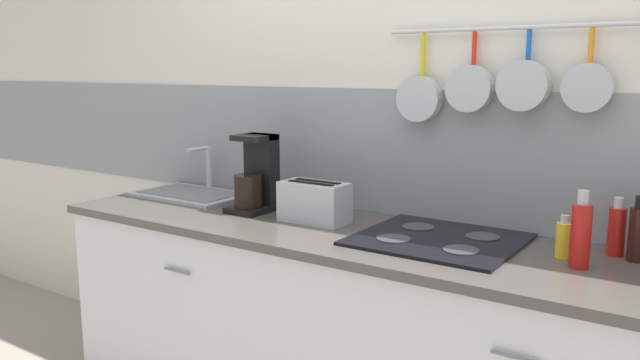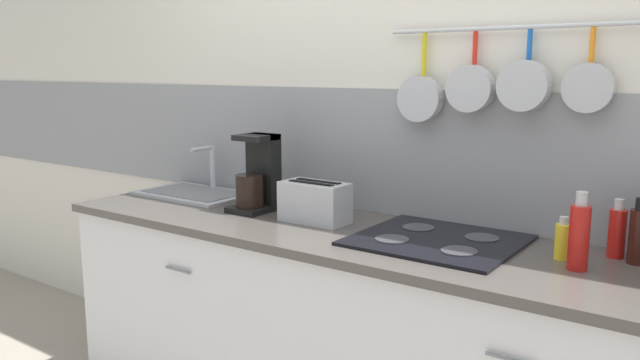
# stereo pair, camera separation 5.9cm
# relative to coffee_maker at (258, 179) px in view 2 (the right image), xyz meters

# --- Properties ---
(wall_back) EXTENTS (7.20, 0.16, 2.60)m
(wall_back) POSITION_rel_coffee_maker_xyz_m (0.59, 0.29, 0.25)
(wall_back) COLOR silver
(wall_back) RESTS_ON ground_plane
(cabinet_base) EXTENTS (2.72, 0.64, 0.85)m
(cabinet_base) POSITION_rel_coffee_maker_xyz_m (0.59, -0.08, -0.60)
(cabinet_base) COLOR silver
(cabinet_base) RESTS_ON ground_plane
(countertop) EXTENTS (2.76, 0.66, 0.03)m
(countertop) POSITION_rel_coffee_maker_xyz_m (0.59, -0.08, -0.16)
(countertop) COLOR #4C4742
(countertop) RESTS_ON cabinet_base
(sink_basin) EXTENTS (0.55, 0.35, 0.24)m
(sink_basin) POSITION_rel_coffee_maker_xyz_m (-0.47, 0.07, -0.12)
(sink_basin) COLOR #B7BABF
(sink_basin) RESTS_ON countertop
(coffee_maker) EXTENTS (0.16, 0.21, 0.33)m
(coffee_maker) POSITION_rel_coffee_maker_xyz_m (0.00, 0.00, 0.00)
(coffee_maker) COLOR black
(coffee_maker) RESTS_ON countertop
(toaster) EXTENTS (0.29, 0.14, 0.17)m
(toaster) POSITION_rel_coffee_maker_xyz_m (0.33, -0.03, -0.06)
(toaster) COLOR #B7BABF
(toaster) RESTS_ON countertop
(cooktop) EXTENTS (0.57, 0.52, 0.01)m
(cooktop) POSITION_rel_coffee_maker_xyz_m (0.87, -0.02, -0.13)
(cooktop) COLOR black
(cooktop) RESTS_ON countertop
(bottle_vinegar) EXTENTS (0.05, 0.05, 0.14)m
(bottle_vinegar) POSITION_rel_coffee_maker_xyz_m (1.29, 0.02, -0.08)
(bottle_vinegar) COLOR yellow
(bottle_vinegar) RESTS_ON countertop
(bottle_olive_oil) EXTENTS (0.06, 0.06, 0.25)m
(bottle_olive_oil) POSITION_rel_coffee_maker_xyz_m (1.36, -0.06, -0.03)
(bottle_olive_oil) COLOR red
(bottle_olive_oil) RESTS_ON countertop
(bottle_cooking_wine) EXTENTS (0.06, 0.06, 0.20)m
(bottle_cooking_wine) POSITION_rel_coffee_maker_xyz_m (1.43, 0.15, -0.05)
(bottle_cooking_wine) COLOR red
(bottle_cooking_wine) RESTS_ON countertop
(bottle_sesame_oil) EXTENTS (0.06, 0.06, 0.21)m
(bottle_sesame_oil) POSITION_rel_coffee_maker_xyz_m (1.50, 0.11, -0.05)
(bottle_sesame_oil) COLOR #33140F
(bottle_sesame_oil) RESTS_ON countertop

